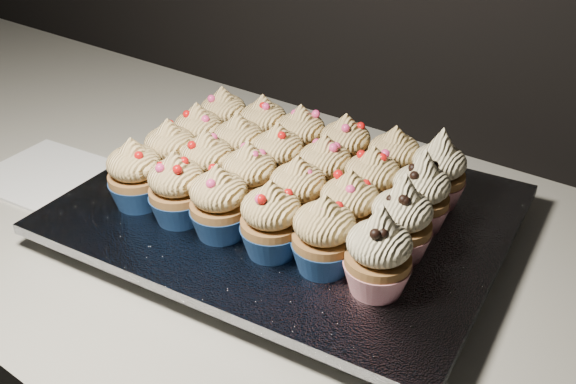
{
  "coord_description": "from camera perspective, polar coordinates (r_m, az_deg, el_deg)",
  "views": [
    {
      "loc": [
        0.39,
        1.21,
        1.32
      ],
      "look_at": [
        0.02,
        1.7,
        0.95
      ],
      "focal_mm": 40.0,
      "sensor_mm": 36.0,
      "label": 1
    }
  ],
  "objects": [
    {
      "name": "worktop",
      "position": [
        0.77,
        -1.27,
        -4.12
      ],
      "size": [
        2.44,
        0.64,
        0.04
      ],
      "primitive_type": "cube",
      "color": "beige",
      "rests_on": "cabinet"
    },
    {
      "name": "napkin",
      "position": [
        0.92,
        -20.95,
        1.56
      ],
      "size": [
        0.16,
        0.16,
        0.0
      ],
      "primitive_type": "cube",
      "rotation": [
        0.0,
        0.0,
        0.12
      ],
      "color": "white",
      "rests_on": "worktop"
    },
    {
      "name": "baking_tray",
      "position": [
        0.74,
        0.0,
        -2.58
      ],
      "size": [
        0.47,
        0.38,
        0.02
      ],
      "primitive_type": "cube",
      "rotation": [
        0.0,
        0.0,
        0.11
      ],
      "color": "black",
      "rests_on": "worktop"
    },
    {
      "name": "foil_lining",
      "position": [
        0.73,
        0.0,
        -1.47
      ],
      "size": [
        0.52,
        0.42,
        0.01
      ],
      "primitive_type": "cube",
      "rotation": [
        0.0,
        0.0,
        0.11
      ],
      "color": "silver",
      "rests_on": "baking_tray"
    },
    {
      "name": "cupcake_0",
      "position": [
        0.73,
        -13.41,
        1.46
      ],
      "size": [
        0.06,
        0.06,
        0.08
      ],
      "color": "navy",
      "rests_on": "foil_lining"
    },
    {
      "name": "cupcake_1",
      "position": [
        0.69,
        -9.83,
        0.2
      ],
      "size": [
        0.06,
        0.06,
        0.08
      ],
      "color": "navy",
      "rests_on": "foil_lining"
    },
    {
      "name": "cupcake_2",
      "position": [
        0.66,
        -6.12,
        -1.04
      ],
      "size": [
        0.06,
        0.06,
        0.08
      ],
      "color": "navy",
      "rests_on": "foil_lining"
    },
    {
      "name": "cupcake_3",
      "position": [
        0.63,
        -1.51,
        -2.59
      ],
      "size": [
        0.06,
        0.06,
        0.08
      ],
      "color": "navy",
      "rests_on": "foil_lining"
    },
    {
      "name": "cupcake_4",
      "position": [
        0.61,
        3.21,
        -3.96
      ],
      "size": [
        0.06,
        0.06,
        0.08
      ],
      "color": "navy",
      "rests_on": "foil_lining"
    },
    {
      "name": "cupcake_5",
      "position": [
        0.59,
        8.03,
        -5.55
      ],
      "size": [
        0.06,
        0.06,
        0.1
      ],
      "color": "#B4192D",
      "rests_on": "foil_lining"
    },
    {
      "name": "cupcake_6",
      "position": [
        0.77,
        -10.36,
        3.28
      ],
      "size": [
        0.06,
        0.06,
        0.08
      ],
      "color": "navy",
      "rests_on": "foil_lining"
    },
    {
      "name": "cupcake_7",
      "position": [
        0.73,
        -7.15,
        2.3
      ],
      "size": [
        0.06,
        0.06,
        0.08
      ],
      "color": "navy",
      "rests_on": "foil_lining"
    },
    {
      "name": "cupcake_8",
      "position": [
        0.7,
        -3.45,
        1.13
      ],
      "size": [
        0.06,
        0.06,
        0.08
      ],
      "color": "navy",
      "rests_on": "foil_lining"
    },
    {
      "name": "cupcake_9",
      "position": [
        0.68,
        0.87,
        -0.21
      ],
      "size": [
        0.06,
        0.06,
        0.08
      ],
      "color": "navy",
      "rests_on": "foil_lining"
    },
    {
      "name": "cupcake_10",
      "position": [
        0.65,
        5.44,
        -1.56
      ],
      "size": [
        0.06,
        0.06,
        0.08
      ],
      "color": "navy",
      "rests_on": "foil_lining"
    },
    {
      "name": "cupcake_11",
      "position": [
        0.64,
        10.02,
        -2.6
      ],
      "size": [
        0.06,
        0.06,
        0.1
      ],
      "color": "#B4192D",
      "rests_on": "foil_lining"
    },
    {
      "name": "cupcake_12",
      "position": [
        0.8,
        -7.91,
        4.84
      ],
      "size": [
        0.06,
        0.06,
        0.08
      ],
      "color": "navy",
      "rests_on": "foil_lining"
    },
    {
      "name": "cupcake_13",
      "position": [
        0.77,
        -4.39,
        3.93
      ],
      "size": [
        0.06,
        0.06,
        0.08
      ],
      "color": "navy",
      "rests_on": "foil_lining"
    },
    {
      "name": "cupcake_14",
      "position": [
        0.74,
        -0.88,
        2.96
      ],
      "size": [
        0.06,
        0.06,
        0.08
      ],
      "color": "navy",
      "rests_on": "foil_lining"
    },
    {
      "name": "cupcake_15",
      "position": [
        0.72,
        3.24,
        1.82
      ],
      "size": [
        0.06,
        0.06,
        0.08
      ],
      "color": "navy",
      "rests_on": "foil_lining"
    },
    {
      "name": "cupcake_16",
      "position": [
        0.7,
        7.42,
        0.7
      ],
      "size": [
        0.06,
        0.06,
        0.08
      ],
      "color": "navy",
      "rests_on": "foil_lining"
    },
    {
      "name": "cupcake_17",
      "position": [
        0.68,
        11.68,
        -0.26
      ],
      "size": [
        0.06,
        0.06,
        0.1
      ],
      "color": "#B4192D",
      "rests_on": "foil_lining"
    },
    {
      "name": "cupcake_18",
      "position": [
        0.85,
        -5.73,
        6.4
      ],
      "size": [
        0.06,
        0.06,
        0.08
      ],
      "color": "navy",
      "rests_on": "foil_lining"
    },
    {
      "name": "cupcake_19",
      "position": [
        0.82,
        -2.2,
        5.65
      ],
      "size": [
        0.06,
        0.06,
        0.08
      ],
      "color": "navy",
      "rests_on": "foil_lining"
    },
    {
      "name": "cupcake_20",
      "position": [
        0.79,
        1.13,
        4.7
      ],
      "size": [
        0.06,
        0.06,
        0.08
      ],
      "color": "navy",
      "rests_on": "foil_lining"
    },
    {
      "name": "cupcake_21",
      "position": [
        0.77,
        5.05,
        3.81
      ],
      "size": [
        0.06,
        0.06,
        0.08
      ],
      "color": "navy",
      "rests_on": "foil_lining"
    },
    {
      "name": "cupcake_22",
      "position": [
        0.75,
        9.33,
        2.6
      ],
      "size": [
        0.06,
        0.06,
        0.08
      ],
      "color": "navy",
      "rests_on": "foil_lining"
    },
    {
      "name": "cupcake_23",
      "position": [
        0.73,
        13.18,
        1.72
      ],
      "size": [
        0.06,
        0.06,
        0.1
      ],
      "color": "#B4192D",
      "rests_on": "foil_lining"
    }
  ]
}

